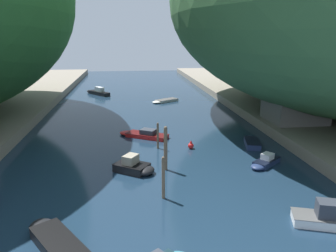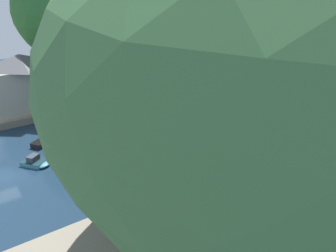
% 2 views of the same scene
% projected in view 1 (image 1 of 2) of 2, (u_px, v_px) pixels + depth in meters
% --- Properties ---
extents(water_surface, '(130.00, 130.00, 0.00)m').
position_uv_depth(water_surface, '(144.00, 125.00, 40.08)').
color(water_surface, '#192D42').
rests_on(water_surface, ground).
extents(right_bank, '(22.00, 120.00, 1.11)m').
position_uv_depth(right_bank, '(329.00, 115.00, 42.86)').
color(right_bank, gray).
rests_on(right_bank, ground).
extents(right_bank_cottage, '(6.37, 5.87, 3.86)m').
position_uv_depth(right_bank_cottage, '(295.00, 104.00, 37.33)').
color(right_bank_cottage, slate).
rests_on(right_bank_cottage, right_bank).
extents(boat_white_cruiser, '(3.68, 3.25, 1.38)m').
position_uv_depth(boat_white_cruiser, '(135.00, 167.00, 26.27)').
color(boat_white_cruiser, black).
rests_on(boat_white_cruiser, water_surface).
extents(boat_cabin_cruiser, '(5.66, 4.28, 0.92)m').
position_uv_depth(boat_cabin_cruiser, '(143.00, 134.00, 35.48)').
color(boat_cabin_cruiser, red).
rests_on(boat_cabin_cruiser, water_surface).
extents(boat_small_dinghy, '(4.12, 5.11, 0.67)m').
position_uv_depth(boat_small_dinghy, '(54.00, 240.00, 17.08)').
color(boat_small_dinghy, black).
rests_on(boat_small_dinghy, water_surface).
extents(boat_far_upstream, '(3.45, 3.09, 0.97)m').
position_uv_depth(boat_far_upstream, '(265.00, 162.00, 27.59)').
color(boat_far_upstream, navy).
rests_on(boat_far_upstream, water_surface).
extents(boat_far_right_bank, '(4.87, 3.94, 0.42)m').
position_uv_depth(boat_far_right_bank, '(164.00, 101.00, 54.12)').
color(boat_far_right_bank, silver).
rests_on(boat_far_right_bank, water_surface).
extents(boat_mid_channel, '(5.01, 5.88, 1.48)m').
position_uv_depth(boat_mid_channel, '(97.00, 92.00, 60.99)').
color(boat_mid_channel, black).
rests_on(boat_mid_channel, water_surface).
extents(boat_yellow_tender, '(2.14, 3.96, 0.59)m').
position_uv_depth(boat_yellow_tender, '(252.00, 142.00, 32.95)').
color(boat_yellow_tender, navy).
rests_on(boat_yellow_tender, water_surface).
extents(mooring_post_second, '(0.22, 0.22, 3.00)m').
position_uv_depth(mooring_post_second, '(163.00, 178.00, 21.74)').
color(mooring_post_second, brown).
rests_on(mooring_post_second, water_surface).
extents(mooring_post_middle, '(0.30, 0.30, 3.69)m').
position_uv_depth(mooring_post_middle, '(166.00, 148.00, 26.37)').
color(mooring_post_middle, brown).
rests_on(mooring_post_middle, water_surface).
extents(mooring_post_fourth, '(0.21, 0.21, 2.60)m').
position_uv_depth(mooring_post_fourth, '(158.00, 136.00, 31.58)').
color(mooring_post_fourth, brown).
rests_on(mooring_post_fourth, water_surface).
extents(channel_buoy_near, '(0.57, 0.57, 0.86)m').
position_uv_depth(channel_buoy_near, '(191.00, 145.00, 31.74)').
color(channel_buoy_near, red).
rests_on(channel_buoy_near, water_surface).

